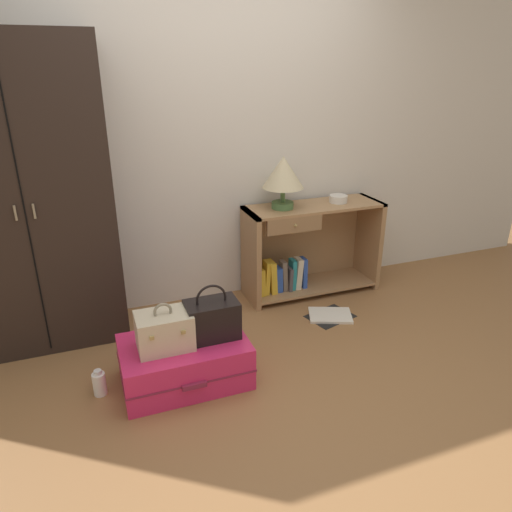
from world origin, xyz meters
name	(u,v)px	position (x,y,z in m)	size (l,w,h in m)	color
ground_plane	(288,401)	(0.00, 0.00, 0.00)	(9.00, 9.00, 0.00)	olive
back_wall	(210,135)	(0.00, 1.50, 1.30)	(6.40, 0.10, 2.60)	silver
wardrobe	(27,202)	(-1.28, 1.20, 0.99)	(1.03, 0.47, 1.98)	black
bookshelf	(305,250)	(0.71, 1.25, 0.37)	(1.12, 0.39, 0.75)	#A37A51
table_lamp	(283,174)	(0.49, 1.24, 1.02)	(0.32, 0.32, 0.40)	#4C7542
bowl	(338,199)	(0.98, 1.23, 0.78)	(0.15, 0.15, 0.06)	silver
suitcase_large	(185,362)	(-0.51, 0.39, 0.14)	(0.75, 0.50, 0.27)	#DB2860
train_case	(164,331)	(-0.62, 0.38, 0.38)	(0.31, 0.23, 0.29)	beige
handbag	(212,319)	(-0.33, 0.39, 0.39)	(0.31, 0.19, 0.34)	black
bottle	(99,383)	(-1.01, 0.44, 0.07)	(0.08, 0.08, 0.16)	white
open_book_on_floor	(330,315)	(0.70, 0.77, 0.01)	(0.39, 0.34, 0.02)	white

